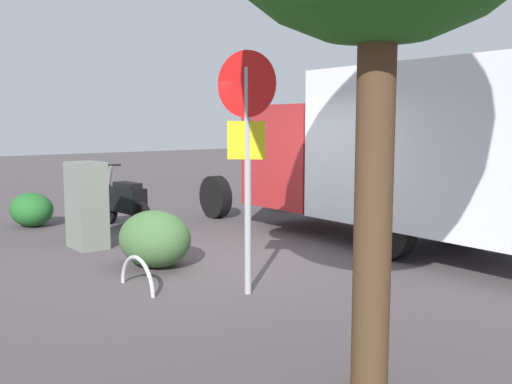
{
  "coord_description": "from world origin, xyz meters",
  "views": [
    {
      "loc": [
        -6.71,
        4.85,
        2.03
      ],
      "look_at": [
        0.36,
        -0.74,
        0.94
      ],
      "focal_mm": 40.35,
      "sensor_mm": 36.0,
      "label": 1
    }
  ],
  "objects_px": {
    "bike_rack_hoop": "(137,290)",
    "stop_sign": "(247,134)",
    "utility_cabinet": "(87,205)",
    "motorcycle": "(125,201)",
    "box_truck_near": "(401,149)"
  },
  "relations": [
    {
      "from": "bike_rack_hoop",
      "to": "stop_sign",
      "type": "bearing_deg",
      "value": -135.38
    },
    {
      "from": "stop_sign",
      "to": "utility_cabinet",
      "type": "xyz_separation_m",
      "value": [
        3.63,
        0.49,
        -1.19
      ]
    },
    {
      "from": "motorcycle",
      "to": "utility_cabinet",
      "type": "bearing_deg",
      "value": 130.69
    },
    {
      "from": "motorcycle",
      "to": "utility_cabinet",
      "type": "distance_m",
      "value": 1.79
    },
    {
      "from": "box_truck_near",
      "to": "bike_rack_hoop",
      "type": "bearing_deg",
      "value": 87.15
    },
    {
      "from": "motorcycle",
      "to": "utility_cabinet",
      "type": "height_order",
      "value": "utility_cabinet"
    },
    {
      "from": "box_truck_near",
      "to": "bike_rack_hoop",
      "type": "height_order",
      "value": "box_truck_near"
    },
    {
      "from": "utility_cabinet",
      "to": "box_truck_near",
      "type": "bearing_deg",
      "value": -125.47
    },
    {
      "from": "box_truck_near",
      "to": "utility_cabinet",
      "type": "xyz_separation_m",
      "value": [
        2.98,
        4.18,
        -0.9
      ]
    },
    {
      "from": "box_truck_near",
      "to": "motorcycle",
      "type": "xyz_separation_m",
      "value": [
        4.24,
        2.92,
        -1.08
      ]
    },
    {
      "from": "box_truck_near",
      "to": "bike_rack_hoop",
      "type": "relative_size",
      "value": 9.01
    },
    {
      "from": "stop_sign",
      "to": "motorcycle",
      "type": "bearing_deg",
      "value": -8.97
    },
    {
      "from": "motorcycle",
      "to": "stop_sign",
      "type": "distance_m",
      "value": 5.14
    },
    {
      "from": "stop_sign",
      "to": "bike_rack_hoop",
      "type": "distance_m",
      "value": 2.33
    },
    {
      "from": "stop_sign",
      "to": "bike_rack_hoop",
      "type": "height_order",
      "value": "stop_sign"
    }
  ]
}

